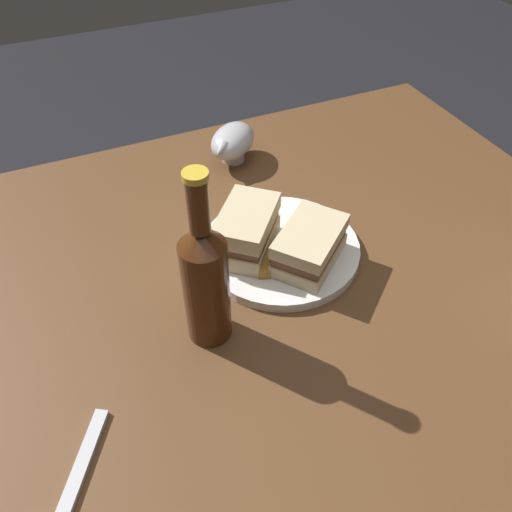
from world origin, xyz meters
TOP-DOWN VIEW (x-y plane):
  - ground_plane at (0.00, 0.00)m, footprint 6.00×6.00m
  - dining_table at (0.00, 0.00)m, footprint 1.28×0.90m
  - plate at (-0.10, -0.04)m, footprint 0.25×0.25m
  - sandwich_half_left at (-0.05, -0.06)m, footprint 0.14×0.14m
  - sandwich_half_right at (-0.13, 0.01)m, footprint 0.14×0.14m
  - potato_wedge_front at (-0.05, 0.00)m, footprint 0.03×0.04m
  - potato_wedge_middle at (-0.10, -0.01)m, footprint 0.05×0.04m
  - potato_wedge_back at (-0.07, -0.02)m, footprint 0.05×0.03m
  - gravy_boat at (-0.13, -0.31)m, footprint 0.13×0.13m
  - cider_bottle at (0.05, 0.06)m, footprint 0.06×0.06m
  - fork at (0.26, 0.20)m, footprint 0.11×0.16m

SIDE VIEW (x-z plane):
  - ground_plane at x=0.00m, z-range 0.00..0.00m
  - dining_table at x=0.00m, z-range 0.00..0.70m
  - fork at x=0.26m, z-range 0.70..0.71m
  - plate at x=-0.10m, z-range 0.70..0.72m
  - potato_wedge_front at x=-0.05m, z-range 0.72..0.74m
  - potato_wedge_back at x=-0.07m, z-range 0.72..0.74m
  - potato_wedge_middle at x=-0.10m, z-range 0.72..0.74m
  - gravy_boat at x=-0.13m, z-range 0.71..0.78m
  - sandwich_half_right at x=-0.13m, z-range 0.72..0.78m
  - sandwich_half_left at x=-0.05m, z-range 0.72..0.79m
  - cider_bottle at x=0.05m, z-range 0.67..0.94m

